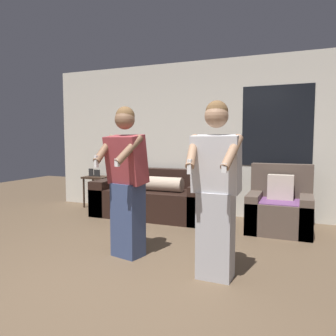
# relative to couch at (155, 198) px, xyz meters

# --- Properties ---
(ground_plane) EXTENTS (14.00, 14.00, 0.00)m
(ground_plane) POSITION_rel_couch_xyz_m (0.78, -2.76, -0.31)
(ground_plane) COLOR brown
(wall_back) EXTENTS (6.20, 0.07, 2.70)m
(wall_back) POSITION_rel_couch_xyz_m (0.80, 0.52, 1.05)
(wall_back) COLOR beige
(wall_back) RESTS_ON ground_plane
(couch) EXTENTS (2.06, 0.95, 0.80)m
(couch) POSITION_rel_couch_xyz_m (0.00, 0.00, 0.00)
(couch) COLOR black
(couch) RESTS_ON ground_plane
(armchair) EXTENTS (0.89, 0.81, 0.96)m
(armchair) POSITION_rel_couch_xyz_m (2.07, -0.15, 0.02)
(armchair) COLOR brown
(armchair) RESTS_ON ground_plane
(side_table) EXTENTS (0.50, 0.38, 0.76)m
(side_table) POSITION_rel_couch_xyz_m (-1.38, 0.27, 0.20)
(side_table) COLOR #332319
(side_table) RESTS_ON ground_plane
(person_left) EXTENTS (0.51, 0.56, 1.69)m
(person_left) POSITION_rel_couch_xyz_m (0.52, -1.91, 0.55)
(person_left) COLOR #384770
(person_left) RESTS_ON ground_plane
(person_right) EXTENTS (0.51, 0.48, 1.69)m
(person_right) POSITION_rel_couch_xyz_m (1.59, -2.12, 0.55)
(person_right) COLOR #B2B2B7
(person_right) RESTS_ON ground_plane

